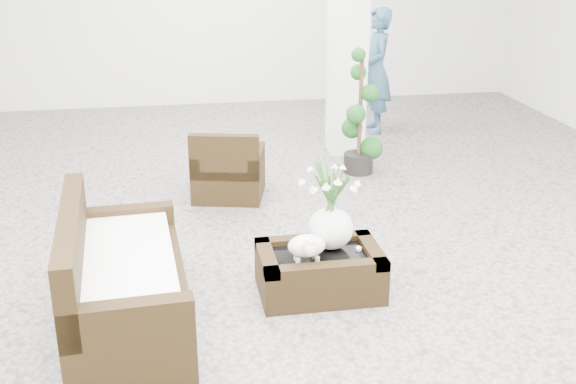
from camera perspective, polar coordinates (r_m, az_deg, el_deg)
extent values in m
plane|color=gray|center=(5.87, -0.17, -5.32)|extent=(11.00, 11.00, 0.00)
cube|color=white|center=(8.31, 4.93, 14.97)|extent=(0.40, 0.40, 3.50)
cube|color=#30210E|center=(5.29, 2.56, -6.57)|extent=(0.90, 0.60, 0.31)
ellipsoid|color=white|center=(5.06, 1.52, -4.56)|extent=(0.28, 0.23, 0.21)
cylinder|color=white|center=(5.30, 5.73, -4.54)|extent=(0.04, 0.04, 0.03)
cube|color=#30210E|center=(7.09, -4.82, 2.44)|extent=(0.80, 0.78, 0.72)
cube|color=#30210E|center=(4.88, -13.02, -6.04)|extent=(0.87, 1.65, 0.86)
imported|color=#325670|center=(9.35, 7.17, 9.68)|extent=(0.43, 0.62, 1.61)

